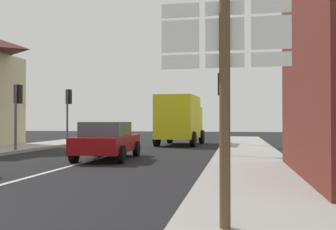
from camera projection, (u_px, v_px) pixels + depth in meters
name	position (u px, v px, depth m)	size (l,w,h in m)	color
ground_plane	(98.00, 159.00, 14.95)	(80.00, 80.00, 0.00)	black
sidewalk_right	(253.00, 166.00, 11.92)	(2.79, 44.00, 0.14)	#9E9B96
lane_centre_stripe	(48.00, 172.00, 11.02)	(0.16, 12.00, 0.01)	silver
sedan_far	(107.00, 140.00, 14.76)	(2.18, 4.30, 1.47)	maroon
delivery_truck	(180.00, 119.00, 23.67)	(2.72, 5.11, 3.05)	yellow
route_sign_post	(225.00, 82.00, 4.82)	(1.66, 0.14, 3.20)	brown
traffic_light_far_right	(226.00, 104.00, 22.21)	(0.30, 0.49, 3.40)	#47474C
traffic_light_far_left	(68.00, 104.00, 23.36)	(0.30, 0.49, 3.47)	#47474C
traffic_light_near_right	(222.00, 95.00, 15.36)	(0.30, 0.49, 3.46)	#47474C
traffic_light_near_left	(18.00, 102.00, 17.94)	(0.30, 0.49, 3.24)	#47474C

